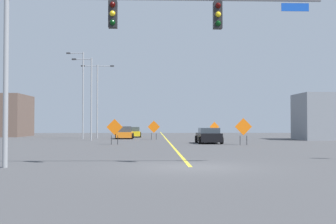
{
  "coord_description": "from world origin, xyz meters",
  "views": [
    {
      "loc": [
        -1.45,
        -16.97,
        1.67
      ],
      "look_at": [
        0.04,
        27.23,
        2.91
      ],
      "focal_mm": 46.64,
      "sensor_mm": 36.0,
      "label": 1
    }
  ],
  "objects_px": {
    "street_lamp_far_left": "(90,95)",
    "construction_sign_median_far": "(214,128)",
    "traffic_signal_assembly": "(112,30)",
    "construction_sign_median_near": "(115,128)",
    "construction_sign_right_shoulder": "(243,128)",
    "car_orange_mid": "(125,133)",
    "street_lamp_near_left": "(82,91)",
    "construction_sign_left_lane": "(154,128)",
    "street_lamp_far_right": "(97,95)",
    "car_black_distant": "(209,136)",
    "car_yellow_passing": "(133,132)"
  },
  "relations": [
    {
      "from": "car_yellow_passing",
      "to": "street_lamp_near_left",
      "type": "bearing_deg",
      "value": -128.6
    },
    {
      "from": "traffic_signal_assembly",
      "to": "construction_sign_median_near",
      "type": "bearing_deg",
      "value": 94.76
    },
    {
      "from": "construction_sign_left_lane",
      "to": "car_black_distant",
      "type": "xyz_separation_m",
      "value": [
        4.76,
        -9.14,
        -0.65
      ]
    },
    {
      "from": "street_lamp_far_left",
      "to": "car_orange_mid",
      "type": "height_order",
      "value": "street_lamp_far_left"
    },
    {
      "from": "construction_sign_median_near",
      "to": "construction_sign_median_far",
      "type": "relative_size",
      "value": 1.09
    },
    {
      "from": "construction_sign_left_lane",
      "to": "car_yellow_passing",
      "type": "bearing_deg",
      "value": 105.31
    },
    {
      "from": "street_lamp_near_left",
      "to": "construction_sign_left_lane",
      "type": "distance_m",
      "value": 9.53
    },
    {
      "from": "construction_sign_median_far",
      "to": "construction_sign_right_shoulder",
      "type": "relative_size",
      "value": 0.89
    },
    {
      "from": "construction_sign_median_far",
      "to": "construction_sign_right_shoulder",
      "type": "distance_m",
      "value": 13.95
    },
    {
      "from": "construction_sign_median_far",
      "to": "car_black_distant",
      "type": "height_order",
      "value": "construction_sign_median_far"
    },
    {
      "from": "construction_sign_median_near",
      "to": "street_lamp_far_left",
      "type": "bearing_deg",
      "value": 110.26
    },
    {
      "from": "street_lamp_far_left",
      "to": "construction_sign_right_shoulder",
      "type": "relative_size",
      "value": 3.92
    },
    {
      "from": "car_orange_mid",
      "to": "construction_sign_right_shoulder",
      "type": "bearing_deg",
      "value": -56.5
    },
    {
      "from": "traffic_signal_assembly",
      "to": "construction_sign_right_shoulder",
      "type": "xyz_separation_m",
      "value": [
        8.79,
        17.58,
        -3.97
      ]
    },
    {
      "from": "street_lamp_near_left",
      "to": "construction_sign_right_shoulder",
      "type": "height_order",
      "value": "street_lamp_near_left"
    },
    {
      "from": "street_lamp_far_right",
      "to": "construction_sign_right_shoulder",
      "type": "relative_size",
      "value": 4.04
    },
    {
      "from": "construction_sign_median_far",
      "to": "street_lamp_near_left",
      "type": "bearing_deg",
      "value": 175.5
    },
    {
      "from": "street_lamp_far_right",
      "to": "construction_sign_median_near",
      "type": "relative_size",
      "value": 4.15
    },
    {
      "from": "street_lamp_far_right",
      "to": "car_black_distant",
      "type": "bearing_deg",
      "value": -50.62
    },
    {
      "from": "car_orange_mid",
      "to": "street_lamp_far_right",
      "type": "bearing_deg",
      "value": 158.08
    },
    {
      "from": "street_lamp_far_left",
      "to": "car_orange_mid",
      "type": "distance_m",
      "value": 7.62
    },
    {
      "from": "street_lamp_far_right",
      "to": "car_yellow_passing",
      "type": "bearing_deg",
      "value": 50.39
    },
    {
      "from": "construction_sign_median_near",
      "to": "car_black_distant",
      "type": "distance_m",
      "value": 8.26
    },
    {
      "from": "car_yellow_passing",
      "to": "car_black_distant",
      "type": "distance_m",
      "value": 20.21
    },
    {
      "from": "traffic_signal_assembly",
      "to": "street_lamp_far_left",
      "type": "relative_size",
      "value": 1.47
    },
    {
      "from": "construction_sign_median_far",
      "to": "car_black_distant",
      "type": "relative_size",
      "value": 0.48
    },
    {
      "from": "street_lamp_far_left",
      "to": "construction_sign_right_shoulder",
      "type": "distance_m",
      "value": 17.36
    },
    {
      "from": "construction_sign_left_lane",
      "to": "car_black_distant",
      "type": "height_order",
      "value": "construction_sign_left_lane"
    },
    {
      "from": "traffic_signal_assembly",
      "to": "construction_sign_median_far",
      "type": "distance_m",
      "value": 32.88
    },
    {
      "from": "traffic_signal_assembly",
      "to": "car_orange_mid",
      "type": "distance_m",
      "value": 33.75
    },
    {
      "from": "street_lamp_far_right",
      "to": "construction_sign_median_far",
      "type": "bearing_deg",
      "value": -13.42
    },
    {
      "from": "traffic_signal_assembly",
      "to": "street_lamp_far_left",
      "type": "xyz_separation_m",
      "value": [
        -4.88,
        27.75,
        -0.66
      ]
    },
    {
      "from": "street_lamp_far_left",
      "to": "construction_sign_median_far",
      "type": "xyz_separation_m",
      "value": [
        13.31,
        3.77,
        -3.44
      ]
    },
    {
      "from": "street_lamp_far_left",
      "to": "car_black_distant",
      "type": "relative_size",
      "value": 2.13
    },
    {
      "from": "street_lamp_near_left",
      "to": "construction_sign_left_lane",
      "type": "relative_size",
      "value": 4.82
    },
    {
      "from": "traffic_signal_assembly",
      "to": "street_lamp_far_left",
      "type": "bearing_deg",
      "value": 99.98
    },
    {
      "from": "construction_sign_left_lane",
      "to": "car_yellow_passing",
      "type": "height_order",
      "value": "construction_sign_left_lane"
    },
    {
      "from": "street_lamp_far_left",
      "to": "construction_sign_right_shoulder",
      "type": "xyz_separation_m",
      "value": [
        13.67,
        -10.17,
        -3.3
      ]
    },
    {
      "from": "street_lamp_far_right",
      "to": "street_lamp_near_left",
      "type": "xyz_separation_m",
      "value": [
        -1.48,
        -2.03,
        0.24
      ]
    },
    {
      "from": "street_lamp_near_left",
      "to": "traffic_signal_assembly",
      "type": "bearing_deg",
      "value": -78.75
    },
    {
      "from": "car_yellow_passing",
      "to": "street_lamp_far_right",
      "type": "bearing_deg",
      "value": -129.61
    },
    {
      "from": "construction_sign_median_far",
      "to": "street_lamp_far_left",
      "type": "bearing_deg",
      "value": -164.17
    },
    {
      "from": "traffic_signal_assembly",
      "to": "car_black_distant",
      "type": "distance_m",
      "value": 22.26
    },
    {
      "from": "street_lamp_near_left",
      "to": "construction_sign_left_lane",
      "type": "height_order",
      "value": "street_lamp_near_left"
    },
    {
      "from": "street_lamp_far_left",
      "to": "car_yellow_passing",
      "type": "bearing_deg",
      "value": 71.81
    },
    {
      "from": "traffic_signal_assembly",
      "to": "car_yellow_passing",
      "type": "height_order",
      "value": "traffic_signal_assembly"
    },
    {
      "from": "construction_sign_median_near",
      "to": "car_orange_mid",
      "type": "xyz_separation_m",
      "value": [
        -0.11,
        14.64,
        -0.66
      ]
    },
    {
      "from": "construction_sign_median_near",
      "to": "construction_sign_left_lane",
      "type": "bearing_deg",
      "value": 73.97
    },
    {
      "from": "construction_sign_left_lane",
      "to": "car_orange_mid",
      "type": "distance_m",
      "value": 4.83
    },
    {
      "from": "car_yellow_passing",
      "to": "car_orange_mid",
      "type": "distance_m",
      "value": 6.26
    }
  ]
}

